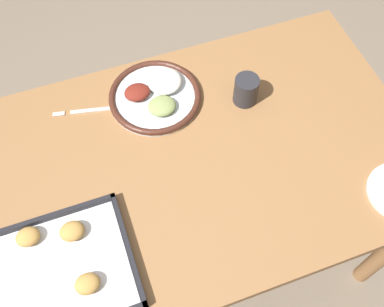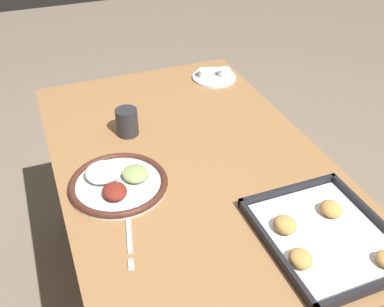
{
  "view_description": "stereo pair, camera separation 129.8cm",
  "coord_description": "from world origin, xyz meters",
  "px_view_note": "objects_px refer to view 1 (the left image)",
  "views": [
    {
      "loc": [
        0.22,
        0.58,
        1.82
      ],
      "look_at": [
        0.01,
        0.0,
        0.76
      ],
      "focal_mm": 42.0,
      "sensor_mm": 36.0,
      "label": 1
    },
    {
      "loc": [
        1.03,
        -0.4,
        1.55
      ],
      "look_at": [
        0.01,
        0.0,
        0.76
      ],
      "focal_mm": 42.0,
      "sensor_mm": 36.0,
      "label": 2
    }
  ],
  "objects_px": {
    "fork": "(94,110)",
    "drinking_cup": "(246,90)",
    "dinner_plate": "(156,95)",
    "baking_tray": "(58,269)"
  },
  "relations": [
    {
      "from": "dinner_plate",
      "to": "drinking_cup",
      "type": "relative_size",
      "value": 3.07
    },
    {
      "from": "dinner_plate",
      "to": "baking_tray",
      "type": "bearing_deg",
      "value": 48.06
    },
    {
      "from": "dinner_plate",
      "to": "fork",
      "type": "xyz_separation_m",
      "value": [
        0.19,
        -0.02,
        -0.01
      ]
    },
    {
      "from": "dinner_plate",
      "to": "drinking_cup",
      "type": "bearing_deg",
      "value": 158.96
    },
    {
      "from": "drinking_cup",
      "to": "fork",
      "type": "bearing_deg",
      "value": -14.5
    },
    {
      "from": "dinner_plate",
      "to": "fork",
      "type": "distance_m",
      "value": 0.19
    },
    {
      "from": "dinner_plate",
      "to": "baking_tray",
      "type": "distance_m",
      "value": 0.57
    },
    {
      "from": "fork",
      "to": "dinner_plate",
      "type": "bearing_deg",
      "value": -172.8
    },
    {
      "from": "fork",
      "to": "baking_tray",
      "type": "distance_m",
      "value": 0.48
    },
    {
      "from": "fork",
      "to": "drinking_cup",
      "type": "height_order",
      "value": "drinking_cup"
    }
  ]
}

